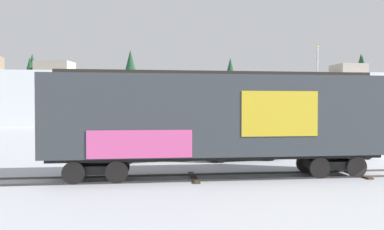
{
  "coord_description": "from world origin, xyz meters",
  "views": [
    {
      "loc": [
        -3.68,
        -16.19,
        3.11
      ],
      "look_at": [
        -2.18,
        2.73,
        2.69
      ],
      "focal_mm": 35.02,
      "sensor_mm": 36.0,
      "label": 1
    }
  ],
  "objects_px": {
    "freight_car": "(218,117)",
    "parked_car_tan": "(152,145)",
    "parked_car_white": "(335,143)",
    "flagpole": "(317,86)",
    "parked_car_black": "(240,145)"
  },
  "relations": [
    {
      "from": "freight_car",
      "to": "parked_car_tan",
      "type": "bearing_deg",
      "value": 119.22
    },
    {
      "from": "parked_car_tan",
      "to": "parked_car_white",
      "type": "bearing_deg",
      "value": 2.38
    },
    {
      "from": "parked_car_white",
      "to": "flagpole",
      "type": "bearing_deg",
      "value": 77.87
    },
    {
      "from": "freight_car",
      "to": "parked_car_black",
      "type": "distance_m",
      "value": 6.09
    },
    {
      "from": "freight_car",
      "to": "parked_car_black",
      "type": "relative_size",
      "value": 3.15
    },
    {
      "from": "parked_car_tan",
      "to": "flagpole",
      "type": "bearing_deg",
      "value": 26.38
    },
    {
      "from": "flagpole",
      "to": "parked_car_black",
      "type": "height_order",
      "value": "flagpole"
    },
    {
      "from": "parked_car_tan",
      "to": "parked_car_black",
      "type": "xyz_separation_m",
      "value": [
        5.13,
        -0.0,
        -0.02
      ]
    },
    {
      "from": "parked_car_white",
      "to": "parked_car_tan",
      "type": "bearing_deg",
      "value": -177.62
    },
    {
      "from": "flagpole",
      "to": "parked_car_white",
      "type": "relative_size",
      "value": 1.74
    },
    {
      "from": "flagpole",
      "to": "parked_car_white",
      "type": "distance_m",
      "value": 6.95
    },
    {
      "from": "freight_car",
      "to": "parked_car_tan",
      "type": "distance_m",
      "value": 6.49
    },
    {
      "from": "freight_car",
      "to": "flagpole",
      "type": "distance_m",
      "value": 15.03
    },
    {
      "from": "flagpole",
      "to": "parked_car_black",
      "type": "distance_m",
      "value": 10.27
    },
    {
      "from": "flagpole",
      "to": "parked_car_tan",
      "type": "xyz_separation_m",
      "value": [
        -12.39,
        -6.15,
        -3.83
      ]
    }
  ]
}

